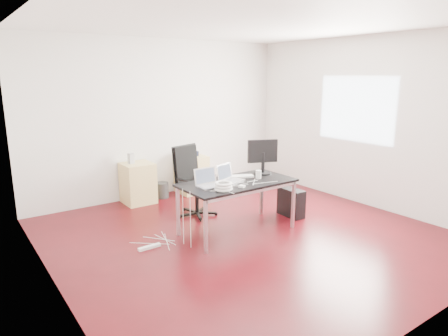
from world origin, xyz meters
TOP-DOWN VIEW (x-y plane):
  - room_shell at (0.04, 0.00)m, footprint 5.00×5.00m
  - desk at (-0.03, 0.19)m, footprint 1.60×0.80m
  - office_chair at (-0.16, 1.17)m, footprint 0.58×0.60m
  - filing_cabinet_left at (-0.63, 2.23)m, footprint 0.50×0.50m
  - filing_cabinet_right at (0.45, 2.23)m, footprint 0.50×0.50m
  - pc_tower at (1.05, 0.20)m, footprint 0.22×0.46m
  - wastebasket at (-0.17, 2.25)m, footprint 0.31×0.31m
  - power_strip at (-1.30, 0.37)m, footprint 0.30×0.06m
  - laptop_left at (-0.48, 0.23)m, footprint 0.33×0.25m
  - laptop_right at (-0.10, 0.28)m, footprint 0.39×0.35m
  - monitor at (0.56, 0.35)m, footprint 0.43×0.26m
  - keyboard at (0.13, 0.38)m, footprint 0.46×0.31m
  - cup_white at (0.32, 0.15)m, footprint 0.10×0.10m
  - cup_brown at (0.34, 0.18)m, footprint 0.08×0.08m
  - cable_coil at (-0.43, -0.05)m, footprint 0.24×0.24m
  - power_adapter at (-0.16, -0.08)m, footprint 0.09×0.09m
  - speaker at (-0.72, 2.26)m, footprint 0.10×0.10m
  - navy_garment at (0.40, 2.25)m, footprint 0.33×0.28m

SIDE VIEW (x-z plane):
  - power_strip at x=-1.30m, z-range 0.00..0.04m
  - wastebasket at x=-0.17m, z-range 0.00..0.28m
  - pc_tower at x=1.05m, z-range 0.00..0.44m
  - filing_cabinet_left at x=-0.63m, z-range 0.00..0.70m
  - filing_cabinet_right at x=0.45m, z-range 0.00..0.70m
  - office_chair at x=-0.16m, z-range 0.06..1.15m
  - desk at x=-0.03m, z-range 0.31..1.04m
  - keyboard at x=0.13m, z-range 0.73..0.75m
  - power_adapter at x=-0.16m, z-range 0.73..0.76m
  - navy_garment at x=0.40m, z-range 0.70..0.79m
  - cup_brown at x=0.34m, z-range 0.73..0.83m
  - cable_coil at x=-0.43m, z-range 0.73..0.84m
  - laptop_left at x=-0.48m, z-range 0.67..0.90m
  - laptop_right at x=-0.10m, z-range 0.67..0.90m
  - speaker at x=-0.72m, z-range 0.70..0.88m
  - cup_white at x=0.32m, z-range 0.73..0.85m
  - monitor at x=0.56m, z-range 0.76..1.27m
  - room_shell at x=0.04m, z-range -1.10..3.90m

